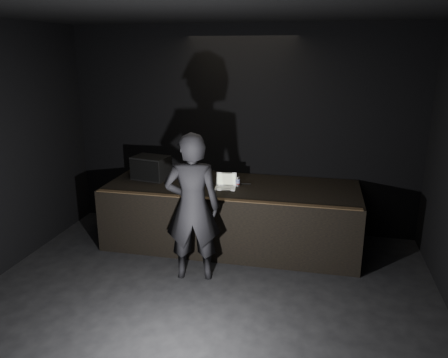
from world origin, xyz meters
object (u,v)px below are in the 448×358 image
stage_riser (232,215)px  person (192,207)px  laptop (226,184)px  stage_monitor (151,168)px  beer_can (238,181)px

stage_riser → person: person is taller
stage_riser → person: 1.35m
stage_riser → laptop: 0.58m
stage_monitor → person: size_ratio=0.31×
stage_riser → stage_monitor: size_ratio=6.25×
stage_riser → stage_monitor: bearing=176.9°
person → stage_monitor: bearing=-60.2°
stage_riser → laptop: (-0.07, -0.13, 0.56)m
laptop → person: size_ratio=0.17×
laptop → stage_riser: bearing=54.8°
stage_monitor → beer_can: size_ratio=3.94×
stage_monitor → laptop: stage_monitor is taller
stage_monitor → person: bearing=-38.3°
laptop → person: (-0.23, -1.07, -0.02)m
stage_monitor → laptop: 1.35m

